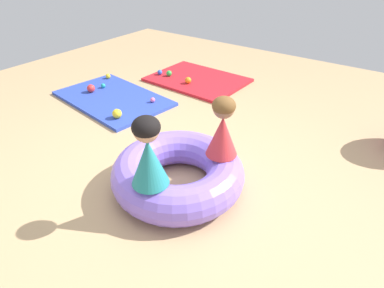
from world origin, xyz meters
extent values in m
plane|color=tan|center=(0.00, 0.00, 0.00)|extent=(8.00, 8.00, 0.00)
cube|color=#2D47B7|center=(-1.71, 0.82, 0.02)|extent=(1.60, 1.13, 0.04)
cube|color=red|center=(-1.19, 2.00, 0.02)|extent=(1.37, 1.04, 0.04)
torus|color=#8466E0|center=(0.07, -0.08, 0.15)|extent=(1.10, 1.10, 0.31)
cone|color=teal|center=(0.10, -0.44, 0.49)|extent=(0.39, 0.39, 0.36)
sphere|color=tan|center=(0.10, -0.44, 0.75)|extent=(0.18, 0.18, 0.18)
ellipsoid|color=black|center=(0.10, -0.44, 0.77)|extent=(0.19, 0.19, 0.15)
cone|color=red|center=(0.32, 0.18, 0.48)|extent=(0.35, 0.35, 0.34)
sphere|color=#936647|center=(0.32, 0.18, 0.72)|extent=(0.17, 0.17, 0.17)
ellipsoid|color=brown|center=(0.32, 0.18, 0.74)|extent=(0.18, 0.18, 0.14)
sphere|color=yellow|center=(-1.23, 0.45, 0.09)|extent=(0.11, 0.11, 0.11)
sphere|color=red|center=(-2.06, 0.77, 0.09)|extent=(0.11, 0.11, 0.11)
sphere|color=orange|center=(-1.19, 1.77, 0.09)|extent=(0.09, 0.09, 0.09)
sphere|color=teal|center=(-2.05, 0.96, 0.07)|extent=(0.06, 0.06, 0.06)
sphere|color=blue|center=(-1.75, 1.80, 0.08)|extent=(0.07, 0.07, 0.07)
sphere|color=green|center=(-1.60, 1.84, 0.08)|extent=(0.08, 0.08, 0.08)
sphere|color=pink|center=(-1.18, 1.01, 0.07)|extent=(0.06, 0.06, 0.06)
sphere|color=yellow|center=(-2.26, 1.24, 0.08)|extent=(0.07, 0.07, 0.07)
camera|label=1|loc=(1.43, -1.76, 1.81)|focal=30.65mm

